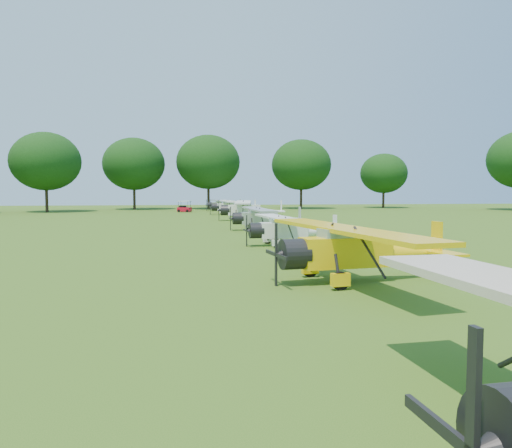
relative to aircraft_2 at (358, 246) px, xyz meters
The scene contains 9 objects.
ground 12.92m from the aircraft_2, 93.41° to the left, with size 160.00×160.00×0.00m, color #295715.
tree_belt 14.89m from the aircraft_2, 77.81° to the left, with size 137.36×130.27×14.52m.
aircraft_2 is the anchor object (origin of this frame).
aircraft_3 12.08m from the aircraft_2, 90.49° to the left, with size 6.05×9.64×1.89m.
aircraft_4 23.72m from the aircraft_2, 89.85° to the left, with size 6.37×10.12×2.00m.
aircraft_5 36.48m from the aircraft_2, 89.54° to the left, with size 7.37×11.71×2.30m.
aircraft_6 49.77m from the aircraft_2, 90.51° to the left, with size 6.60×10.50×2.07m.
aircraft_7 61.85m from the aircraft_2, 90.81° to the left, with size 5.96×9.44×1.85m.
golf_cart 58.63m from the aircraft_2, 96.86° to the left, with size 2.25×1.81×1.68m.
Camera 1 is at (-5.50, -30.66, 3.45)m, focal length 35.00 mm.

